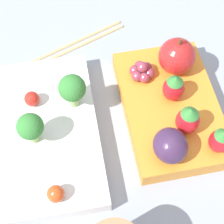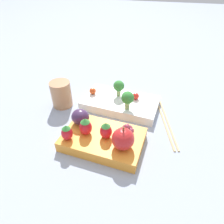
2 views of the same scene
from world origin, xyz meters
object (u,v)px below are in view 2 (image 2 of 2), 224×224
Objects in this scene: bento_box_fruit at (102,139)px; chopsticks_pair at (166,122)px; grape_cluster at (127,130)px; broccoli_floret_1 at (128,98)px; strawberry_1 at (106,131)px; broccoli_floret_0 at (119,86)px; plum at (80,117)px; strawberry_0 at (86,127)px; drinking_cup at (61,94)px; strawberry_2 at (67,133)px; cherry_tomato_0 at (136,96)px; apple at (123,139)px; cherry_tomato_1 at (93,91)px; bento_box_savoury at (120,103)px.

chopsticks_pair is (0.16, 0.12, -0.01)m from bento_box_fruit.
broccoli_floret_1 is at bearing 99.40° from grape_cluster.
strawberry_1 is (-0.03, -0.13, -0.01)m from broccoli_floret_1.
broccoli_floret_0 is 0.17m from plum.
drinking_cup is (-0.12, 0.13, -0.01)m from strawberry_0.
bento_box_fruit is 0.14m from broccoli_floret_1.
grape_cluster is at bearing 21.90° from strawberry_2.
cherry_tomato_0 is at bearing 61.98° from strawberry_0.
grape_cluster reaches higher than bento_box_fruit.
apple is 1.67× the size of grape_cluster.
cherry_tomato_1 is at bearing 27.81° from drinking_cup.
drinking_cup is at bearing -167.95° from cherry_tomato_0.
bento_box_fruit is 4.66× the size of strawberry_1.
broccoli_floret_1 is 1.20× the size of plum.
bento_box_savoury is 0.16m from plum.
strawberry_1 reaches higher than cherry_tomato_0.
drinking_cup reaches higher than broccoli_floret_0.
drinking_cup is at bearing 142.59° from strawberry_1.
plum is at bearing 155.14° from apple.
strawberry_1 is at bearing -37.41° from drinking_cup.
chopsticks_pair is (0.11, -0.01, -0.06)m from broccoli_floret_1.
apple is (0.06, -0.02, 0.04)m from bento_box_fruit.
broccoli_floret_1 is 0.68× the size of drinking_cup.
broccoli_floret_0 is at bearing 92.73° from strawberry_1.
apple reaches higher than bento_box_savoury.
bento_box_savoury is at bearing 107.40° from grape_cluster.
strawberry_0 is at bearing -102.38° from broccoli_floret_0.
broccoli_floret_0 is 0.23m from strawberry_2.
bento_box_fruit is at bearing -38.76° from drinking_cup.
grape_cluster is (-0.00, -0.15, 0.00)m from cherry_tomato_0.
apple is at bearing -56.12° from cherry_tomato_1.
strawberry_2 is 0.18m from drinking_cup.
strawberry_2 reaches higher than cherry_tomato_1.
cherry_tomato_1 is at bearing 173.23° from bento_box_savoury.
drinking_cup is at bearing 133.23° from strawberry_0.
broccoli_floret_1 is at bearing 53.16° from strawberry_2.
plum is (-0.12, 0.06, -0.00)m from apple.
broccoli_floret_1 is 1.17× the size of strawberry_0.
apple is (0.13, -0.20, 0.02)m from cherry_tomato_1.
strawberry_1 is at bearing -104.13° from cherry_tomato_0.
broccoli_floret_0 is 0.63× the size of drinking_cup.
chopsticks_pair is at bearing 54.96° from apple.
bento_box_savoury is at bearing 124.44° from broccoli_floret_1.
grape_cluster is at bearing 15.15° from strawberry_0.
chopsticks_pair is (0.19, 0.12, -0.05)m from strawberry_0.
bento_box_fruit is 0.19m from cherry_tomato_1.
broccoli_floret_1 is (0.04, -0.06, 0.00)m from broccoli_floret_0.
strawberry_1 is at bearing -24.30° from plum.
cherry_tomato_0 is (0.05, -0.01, -0.02)m from broccoli_floret_0.
broccoli_floret_1 is 2.68× the size of cherry_tomato_0.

